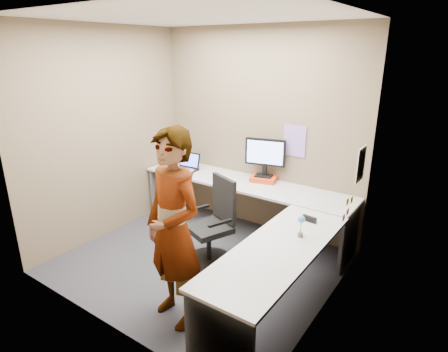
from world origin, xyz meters
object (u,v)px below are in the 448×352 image
Objects in this scene: office_chair at (213,230)px; person at (174,230)px; monitor at (265,154)px; desk at (248,215)px.

office_chair is 1.13m from person.
person is (0.30, -0.98, 0.49)m from office_chair.
person is at bearing -98.05° from monitor.
monitor is at bearing 107.48° from office_chair.
monitor is 0.52× the size of office_chair.
person reaches higher than desk.
desk is 2.94× the size of office_chair.
person is at bearing -51.34° from office_chair.
person is (0.22, -2.02, -0.19)m from monitor.
person reaches higher than office_chair.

